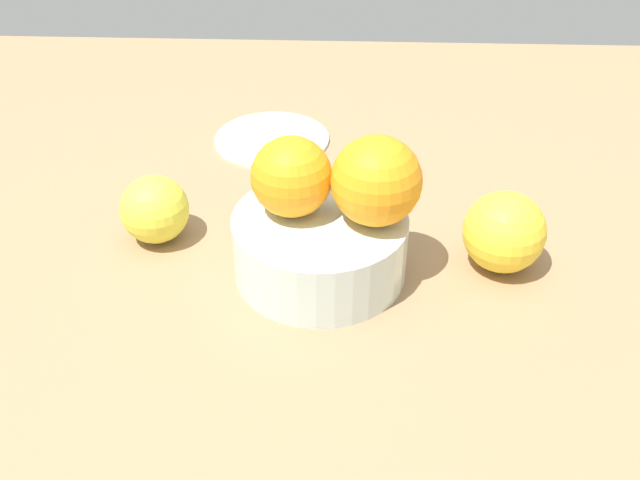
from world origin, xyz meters
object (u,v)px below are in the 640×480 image
object	(u,v)px
orange_in_bowl_1	(376,178)
orange_loose_1	(155,209)
orange_in_bowl_0	(291,177)
side_plate	(272,137)
orange_loose_0	(504,232)
fruit_bowl	(320,247)

from	to	relation	value
orange_in_bowl_1	orange_loose_1	world-z (taller)	orange_in_bowl_1
orange_in_bowl_0	side_plate	distance (cm)	24.93
orange_loose_0	fruit_bowl	bearing A→B (deg)	-174.32
orange_in_bowl_1	fruit_bowl	bearing A→B (deg)	-174.95
orange_in_bowl_0	orange_loose_0	bearing A→B (deg)	1.98
orange_in_bowl_0	orange_loose_0	world-z (taller)	orange_in_bowl_0
orange_in_bowl_1	side_plate	bearing A→B (deg)	115.24
fruit_bowl	orange_loose_1	world-z (taller)	orange_loose_1
fruit_bowl	orange_in_bowl_1	world-z (taller)	orange_in_bowl_1
orange_in_bowl_0	side_plate	size ratio (longest dim) A/B	0.52
orange_loose_0	side_plate	distance (cm)	31.86
orange_in_bowl_1	side_plate	size ratio (longest dim) A/B	0.58
orange_in_bowl_0	orange_loose_1	xyz separation A→B (cm)	(-13.00, 3.54, -5.97)
orange_in_bowl_1	side_plate	world-z (taller)	orange_in_bowl_1
orange_in_bowl_1	orange_loose_0	bearing A→B (deg)	5.93
orange_in_bowl_1	orange_loose_1	xyz separation A→B (cm)	(-19.98, 4.09, -6.32)
orange_in_bowl_1	orange_loose_1	distance (cm)	21.35
orange_in_bowl_1	orange_loose_0	distance (cm)	12.87
fruit_bowl	orange_loose_1	xyz separation A→B (cm)	(-15.40, 4.49, 0.44)
fruit_bowl	orange_loose_0	bearing A→B (deg)	5.68
orange_in_bowl_0	orange_loose_1	size ratio (longest dim) A/B	1.08
fruit_bowl	orange_loose_1	distance (cm)	16.05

